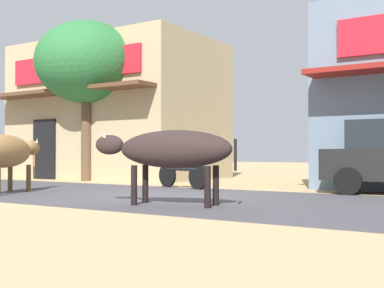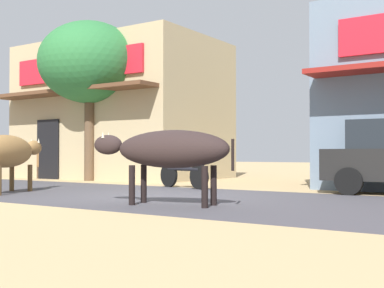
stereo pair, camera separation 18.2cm
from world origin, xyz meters
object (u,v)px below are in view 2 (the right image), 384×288
at_px(roadside_tree, 90,63).
at_px(cow_near_brown, 8,152).
at_px(parked_motorcycle, 184,170).
at_px(cow_far_dark, 169,150).
at_px(cafe_chair_near_tree, 44,164).

bearing_deg(roadside_tree, cow_near_brown, -65.32).
bearing_deg(parked_motorcycle, cow_near_brown, -124.76).
height_order(parked_motorcycle, cow_near_brown, cow_near_brown).
height_order(parked_motorcycle, cow_far_dark, cow_far_dark).
relative_size(parked_motorcycle, cow_near_brown, 0.74).
distance_m(parked_motorcycle, cow_far_dark, 4.34).
height_order(cow_far_dark, cafe_chair_near_tree, cow_far_dark).
height_order(roadside_tree, cafe_chair_near_tree, roadside_tree).
height_order(roadside_tree, cow_far_dark, roadside_tree).
relative_size(roadside_tree, cafe_chair_near_tree, 5.72).
bearing_deg(parked_motorcycle, cafe_chair_near_tree, 168.60).
relative_size(parked_motorcycle, cow_far_dark, 0.68).
xyz_separation_m(parked_motorcycle, cafe_chair_near_tree, (-7.14, 1.44, 0.04)).
xyz_separation_m(cow_near_brown, cow_far_dark, (4.67, -0.16, 0.02)).
bearing_deg(cafe_chair_near_tree, cow_far_dark, -28.77).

